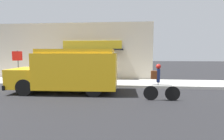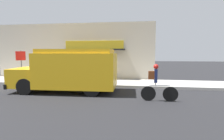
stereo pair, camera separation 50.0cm
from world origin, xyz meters
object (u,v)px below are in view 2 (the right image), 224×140
at_px(trash_bin, 78,72).
at_px(stop_sign_post, 21,61).
at_px(school_bus, 70,70).
at_px(cyclist, 157,83).

bearing_deg(trash_bin, stop_sign_post, -152.52).
relative_size(school_bus, trash_bin, 5.73).
distance_m(stop_sign_post, trash_bin, 3.84).
relative_size(cyclist, trash_bin, 1.65).
bearing_deg(school_bus, trash_bin, 101.06).
distance_m(school_bus, trash_bin, 3.62).
distance_m(cyclist, stop_sign_post, 9.09).
bearing_deg(cyclist, school_bus, 164.37).
distance_m(school_bus, cyclist, 4.61).
relative_size(stop_sign_post, trash_bin, 2.14).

